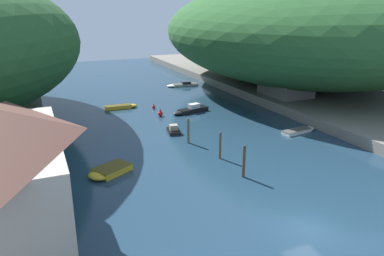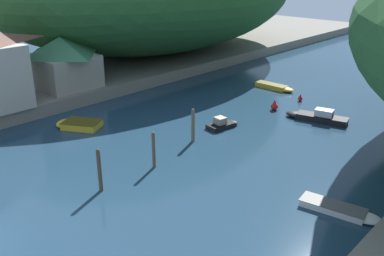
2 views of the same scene
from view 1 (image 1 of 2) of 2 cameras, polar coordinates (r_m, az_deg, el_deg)
name	(u,v)px [view 1 (image 1 of 2)]	position (r m, az deg, el deg)	size (l,w,h in m)	color
water_surface	(167,118)	(52.87, -3.84, 1.48)	(130.00, 130.00, 0.00)	#1E384C
right_bank	(318,97)	(66.31, 18.72, 4.55)	(22.00, 120.00, 1.36)	slate
hillside_right	(293,33)	(72.93, 15.12, 13.85)	(43.48, 60.88, 18.33)	#285628
waterfront_building	(2,168)	(25.97, -27.02, -5.50)	(7.57, 14.90, 7.92)	#B2A899
right_bank_cottage	(286,84)	(62.32, 14.09, 6.53)	(6.18, 8.22, 3.57)	slate
boat_mid_channel	(300,130)	(48.77, 16.14, -0.35)	(5.12, 2.11, 0.44)	silver
boat_cabin_cruiser	(173,130)	(46.89, -2.90, -0.24)	(1.88, 3.43, 1.06)	black
boat_far_upstream	(108,171)	(35.99, -12.68, -6.46)	(4.69, 3.95, 0.64)	gold
boat_navy_launch	(182,85)	(74.81, -1.53, 6.62)	(6.36, 2.32, 0.93)	silver
boat_far_right_bank	(190,110)	(55.53, -0.32, 2.75)	(6.15, 2.83, 1.24)	black
boat_yellow_tender	(122,107)	(59.00, -10.61, 3.22)	(5.05, 1.37, 0.55)	gold
mooring_post_nearest	(244,161)	(34.45, 7.92, -5.02)	(0.28, 0.28, 3.13)	#4C3D2D
mooring_post_second	(220,145)	(38.41, 4.30, -2.63)	(0.25, 0.25, 2.90)	brown
mooring_post_middle	(188,130)	(42.70, -0.57, -0.37)	(0.30, 0.30, 3.01)	brown
channel_buoy_near	(160,113)	(53.83, -4.84, 2.24)	(0.74, 0.74, 1.12)	red
channel_buoy_far	(154,107)	(58.17, -5.86, 3.27)	(0.52, 0.52, 0.78)	red
person_on_quay	(43,174)	(31.96, -21.81, -6.59)	(0.28, 0.41, 1.69)	#282D3D
person_by_boathouse	(33,145)	(38.84, -23.11, -2.46)	(0.28, 0.41, 1.69)	#282D3D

